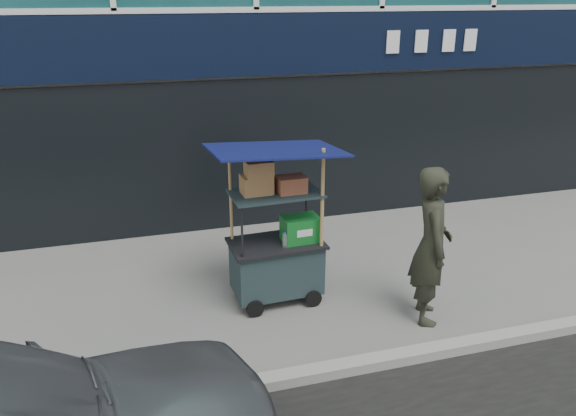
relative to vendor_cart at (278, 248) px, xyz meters
name	(u,v)px	position (x,y,z in m)	size (l,w,h in m)	color
ground	(346,360)	(0.36, -1.43, -0.71)	(80.00, 80.00, 0.00)	slate
curb	(353,366)	(0.36, -1.63, -0.65)	(80.00, 0.18, 0.12)	gray
vendor_cart	(278,248)	(0.00, 0.00, 0.00)	(1.55, 1.13, 2.04)	#1B292E
vendor_man	(431,246)	(1.58, -0.90, 0.22)	(0.68, 0.45, 1.88)	#26291E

